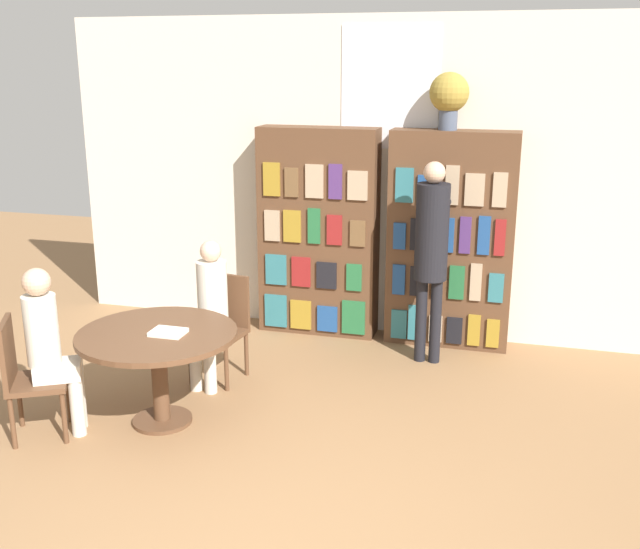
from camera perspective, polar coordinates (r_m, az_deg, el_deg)
wall_back at (r=7.15m, az=5.20°, el=7.22°), size 6.40×0.07×3.00m
bookshelf_left at (r=7.20m, az=-0.13°, el=3.20°), size 1.14×0.34×2.00m
bookshelf_right at (r=6.98m, az=9.90°, el=2.54°), size 1.14×0.34×2.00m
flower_vase at (r=6.81m, az=9.81°, el=13.31°), size 0.35×0.35×0.50m
reading_table at (r=5.56m, az=-12.25°, el=-5.49°), size 1.16×1.16×0.71m
chair_near_camera at (r=5.68m, az=-21.53°, el=-7.01°), size 0.54×0.54×0.88m
chair_left_side at (r=6.32m, az=-7.45°, el=-3.63°), size 0.45×0.45×0.88m
seated_reader_left at (r=6.11m, az=-8.38°, el=-2.43°), size 0.28×0.38×1.22m
seated_reader_right at (r=5.58m, az=-19.88°, el=-4.93°), size 0.39×0.35×1.24m
librarian_standing at (r=6.48m, az=8.51°, el=2.40°), size 0.29×0.56×1.78m
open_book_on_table at (r=5.45m, az=-11.49°, el=-4.34°), size 0.24×0.18×0.03m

